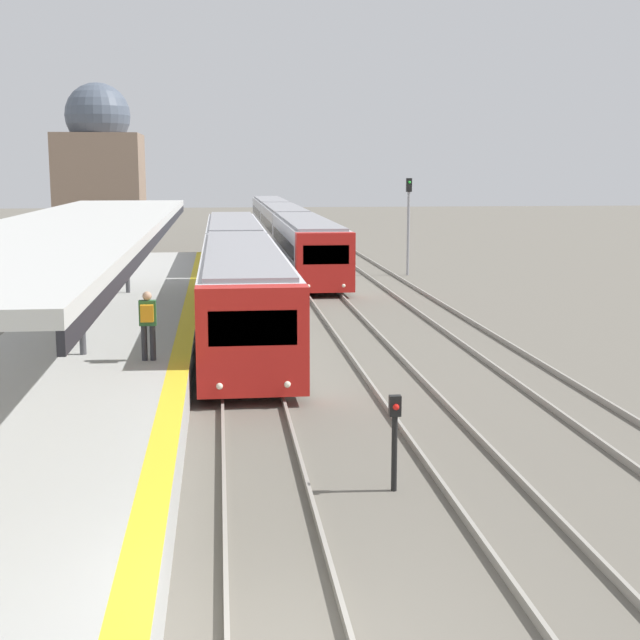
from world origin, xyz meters
TOP-DOWN VIEW (x-y plane):
  - track_middle_line at (3.76, 0.00)m, footprint 1.51×120.00m
  - platform_canopy at (-4.07, 12.72)m, footprint 4.00×27.99m
  - person_on_platform at (-2.45, 11.80)m, footprint 0.40×0.40m
  - train_near at (0.00, 27.73)m, footprint 2.62×34.08m
  - train_far at (3.76, 52.27)m, footprint 2.54×48.56m
  - signal_post_near at (2.20, 5.10)m, footprint 0.20×0.21m
  - signal_mast_far at (9.03, 36.14)m, footprint 0.28×0.29m
  - distant_domed_building at (-7.84, 46.43)m, footprint 5.04×5.04m

SIDE VIEW (x-z plane):
  - track_middle_line at x=3.76m, z-range 0.00..0.15m
  - signal_post_near at x=2.20m, z-range 0.21..1.90m
  - train_far at x=3.76m, z-range 0.17..3.10m
  - train_near at x=0.00m, z-range 0.17..3.11m
  - person_on_platform at x=-2.45m, z-range 1.12..2.78m
  - signal_mast_far at x=9.03m, z-range 0.65..5.66m
  - platform_canopy at x=-4.07m, z-range 2.49..5.78m
  - distant_domed_building at x=-7.84m, z-range -0.37..10.20m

